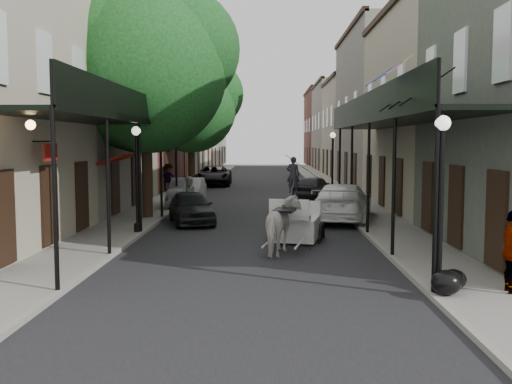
{
  "coord_description": "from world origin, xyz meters",
  "views": [
    {
      "loc": [
        0.5,
        -13.87,
        3.28
      ],
      "look_at": [
        0.1,
        5.3,
        1.6
      ],
      "focal_mm": 40.0,
      "sensor_mm": 36.0,
      "label": 1
    }
  ],
  "objects_px": {
    "tree_near": "(156,65)",
    "pedestrian_walking": "(190,195)",
    "lamppost_left": "(137,177)",
    "car_right_near": "(342,202)",
    "horse": "(284,226)",
    "car_right_far": "(314,187)",
    "carriage": "(297,207)",
    "car_left_far": "(214,175)",
    "tree_far": "(197,104)",
    "pedestrian_sidewalk_left": "(168,178)",
    "car_left_mid": "(187,193)",
    "car_left_near": "(191,207)",
    "lamppost_right_near": "(441,201)",
    "lamppost_right_far": "(332,164)"
  },
  "relations": [
    {
      "from": "tree_near",
      "to": "pedestrian_walking",
      "type": "height_order",
      "value": "tree_near"
    },
    {
      "from": "lamppost_left",
      "to": "car_right_near",
      "type": "bearing_deg",
      "value": 26.14
    },
    {
      "from": "horse",
      "to": "car_right_far",
      "type": "xyz_separation_m",
      "value": [
        2.18,
        16.37,
        -0.17
      ]
    },
    {
      "from": "carriage",
      "to": "car_left_far",
      "type": "bearing_deg",
      "value": 113.49
    },
    {
      "from": "pedestrian_walking",
      "to": "car_right_near",
      "type": "relative_size",
      "value": 0.32
    },
    {
      "from": "tree_far",
      "to": "car_left_far",
      "type": "bearing_deg",
      "value": 82.6
    },
    {
      "from": "car_right_far",
      "to": "pedestrian_sidewalk_left",
      "type": "bearing_deg",
      "value": 2.73
    },
    {
      "from": "lamppost_left",
      "to": "car_left_far",
      "type": "distance_m",
      "value": 23.19
    },
    {
      "from": "tree_near",
      "to": "pedestrian_sidewalk_left",
      "type": "distance_m",
      "value": 13.06
    },
    {
      "from": "horse",
      "to": "car_left_mid",
      "type": "height_order",
      "value": "horse"
    },
    {
      "from": "car_left_near",
      "to": "tree_far",
      "type": "bearing_deg",
      "value": 81.2
    },
    {
      "from": "lamppost_left",
      "to": "car_right_far",
      "type": "distance_m",
      "value": 14.95
    },
    {
      "from": "pedestrian_walking",
      "to": "car_right_far",
      "type": "xyz_separation_m",
      "value": [
        6.18,
        7.23,
        -0.19
      ]
    },
    {
      "from": "horse",
      "to": "car_left_far",
      "type": "relative_size",
      "value": 0.37
    },
    {
      "from": "lamppost_right_near",
      "to": "car_right_far",
      "type": "bearing_deg",
      "value": 92.6
    },
    {
      "from": "pedestrian_walking",
      "to": "car_left_mid",
      "type": "xyz_separation_m",
      "value": [
        -0.56,
        2.98,
        -0.14
      ]
    },
    {
      "from": "lamppost_right_near",
      "to": "horse",
      "type": "height_order",
      "value": "lamppost_right_near"
    },
    {
      "from": "lamppost_right_far",
      "to": "car_right_near",
      "type": "relative_size",
      "value": 0.69
    },
    {
      "from": "carriage",
      "to": "car_left_near",
      "type": "distance_m",
      "value": 5.52
    },
    {
      "from": "lamppost_right_far",
      "to": "horse",
      "type": "relative_size",
      "value": 1.84
    },
    {
      "from": "horse",
      "to": "car_left_mid",
      "type": "xyz_separation_m",
      "value": [
        -4.57,
        12.13,
        -0.12
      ]
    },
    {
      "from": "pedestrian_sidewalk_left",
      "to": "pedestrian_walking",
      "type": "bearing_deg",
      "value": 108.69
    },
    {
      "from": "car_right_near",
      "to": "lamppost_right_near",
      "type": "bearing_deg",
      "value": 105.04
    },
    {
      "from": "lamppost_right_near",
      "to": "lamppost_left",
      "type": "height_order",
      "value": "same"
    },
    {
      "from": "pedestrian_sidewalk_left",
      "to": "car_left_near",
      "type": "bearing_deg",
      "value": 107.27
    },
    {
      "from": "car_left_near",
      "to": "car_right_far",
      "type": "distance_m",
      "value": 11.62
    },
    {
      "from": "pedestrian_walking",
      "to": "car_left_far",
      "type": "relative_size",
      "value": 0.32
    },
    {
      "from": "lamppost_right_far",
      "to": "tree_near",
      "type": "bearing_deg",
      "value": -136.69
    },
    {
      "from": "pedestrian_sidewalk_left",
      "to": "car_left_mid",
      "type": "relative_size",
      "value": 0.41
    },
    {
      "from": "carriage",
      "to": "lamppost_left",
      "type": "bearing_deg",
      "value": -176.4
    },
    {
      "from": "lamppost_right_far",
      "to": "carriage",
      "type": "xyz_separation_m",
      "value": [
        -2.61,
        -12.77,
        -0.94
      ]
    },
    {
      "from": "lamppost_right_near",
      "to": "car_left_far",
      "type": "distance_m",
      "value": 32.11
    },
    {
      "from": "lamppost_left",
      "to": "car_left_far",
      "type": "xyz_separation_m",
      "value": [
        0.5,
        23.15,
        -1.28
      ]
    },
    {
      "from": "lamppost_right_near",
      "to": "car_left_far",
      "type": "xyz_separation_m",
      "value": [
        -7.7,
        31.15,
        -1.28
      ]
    },
    {
      "from": "horse",
      "to": "car_right_far",
      "type": "relative_size",
      "value": 0.5
    },
    {
      "from": "lamppost_left",
      "to": "horse",
      "type": "distance_m",
      "value": 6.2
    },
    {
      "from": "lamppost_right_near",
      "to": "car_left_far",
      "type": "relative_size",
      "value": 0.67
    },
    {
      "from": "lamppost_right_far",
      "to": "pedestrian_sidewalk_left",
      "type": "bearing_deg",
      "value": 158.35
    },
    {
      "from": "lamppost_left",
      "to": "car_left_mid",
      "type": "bearing_deg",
      "value": 86.73
    },
    {
      "from": "lamppost_left",
      "to": "car_left_far",
      "type": "relative_size",
      "value": 0.67
    },
    {
      "from": "car_right_far",
      "to": "lamppost_right_near",
      "type": "bearing_deg",
      "value": 113.47
    },
    {
      "from": "tree_near",
      "to": "lamppost_right_near",
      "type": "relative_size",
      "value": 2.6
    },
    {
      "from": "lamppost_left",
      "to": "pedestrian_walking",
      "type": "distance_m",
      "value": 5.99
    },
    {
      "from": "tree_near",
      "to": "lamppost_right_far",
      "type": "height_order",
      "value": "tree_near"
    },
    {
      "from": "car_left_mid",
      "to": "car_left_far",
      "type": "bearing_deg",
      "value": 89.59
    },
    {
      "from": "lamppost_left",
      "to": "carriage",
      "type": "distance_m",
      "value": 5.73
    },
    {
      "from": "lamppost_right_far",
      "to": "pedestrian_sidewalk_left",
      "type": "xyz_separation_m",
      "value": [
        -9.9,
        3.93,
        -1.02
      ]
    },
    {
      "from": "pedestrian_walking",
      "to": "car_left_near",
      "type": "bearing_deg",
      "value": -67.91
    },
    {
      "from": "pedestrian_walking",
      "to": "car_right_far",
      "type": "distance_m",
      "value": 9.51
    },
    {
      "from": "car_left_far",
      "to": "car_left_mid",
      "type": "bearing_deg",
      "value": -91.6
    }
  ]
}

